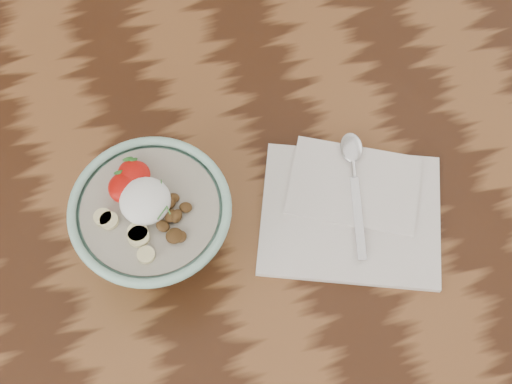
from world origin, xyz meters
TOP-DOWN VIEW (x-y plane):
  - table at (0.00, 0.00)cm, footprint 160.00×90.00cm
  - breakfast_bowl at (-22.10, -6.92)cm, footprint 20.55×20.55cm
  - napkin at (4.78, -10.62)cm, footprint 30.79×28.26cm
  - spoon at (7.12, -4.80)cm, footprint 7.51×19.42cm

SIDE VIEW (x-z plane):
  - table at x=0.00cm, z-range 28.20..103.20cm
  - napkin at x=4.78cm, z-range 74.88..76.41cm
  - spoon at x=7.12cm, z-range 76.45..77.47cm
  - breakfast_bowl at x=-22.10cm, z-range 74.99..89.08cm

